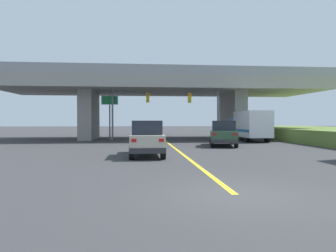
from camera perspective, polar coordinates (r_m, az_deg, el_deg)
The scene contains 10 objects.
ground at distance 34.57m, azimuth -1.06°, elevation -2.36°, with size 160.00×160.00×0.00m, color #353538.
overpass_bridge at distance 34.67m, azimuth -1.06°, elevation 6.47°, with size 34.21×10.72×7.37m.
lane_divider_stripe at distance 20.20m, azimuth 2.05°, elevation -4.73°, with size 0.20×23.70×0.01m, color yellow.
suv_lead at distance 17.69m, azimuth -4.00°, elevation -2.26°, with size 1.89×4.80×2.02m.
suv_crossing at distance 24.94m, azimuth 10.13°, elevation -1.33°, with size 2.95×5.12×2.02m.
box_truck at distance 31.66m, azimuth 14.88°, elevation 0.13°, with size 2.33×6.71×2.95m.
sedan_oncoming at distance 45.59m, azimuth -2.52°, elevation -0.28°, with size 2.02×4.77×2.02m.
traffic_signal_nearside at distance 30.76m, azimuth 7.36°, elevation 3.63°, with size 3.11×0.36×5.39m.
traffic_signal_farside at distance 30.83m, azimuth -7.92°, elevation 3.80°, with size 3.73×0.36×5.59m.
highway_sign at distance 31.75m, azimuth -10.76°, elevation 3.62°, with size 1.68×0.17×4.72m.
Camera 1 is at (-2.60, -8.09, 2.01)m, focal length 32.87 mm.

